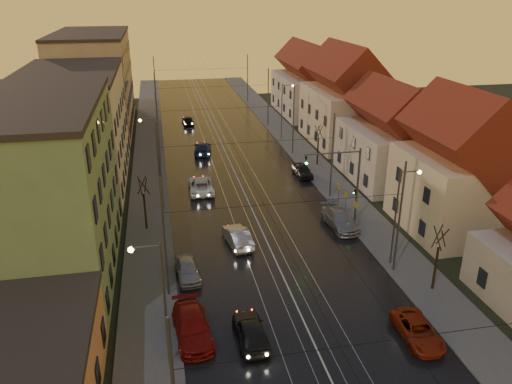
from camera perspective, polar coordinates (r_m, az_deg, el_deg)
ground at (r=30.95m, az=7.80°, el=-19.10°), size 160.00×160.00×0.00m
road at (r=65.56m, az=-3.34°, el=4.18°), size 16.00×120.00×0.04m
sidewalk_left at (r=65.03m, az=-12.12°, el=3.61°), size 4.00×120.00×0.15m
sidewalk_right at (r=67.55m, az=5.11°, el=4.73°), size 4.00×120.00×0.15m
tram_rail_0 at (r=65.30m, az=-5.26°, el=4.08°), size 0.06×120.00×0.03m
tram_rail_1 at (r=65.45m, az=-4.01°, el=4.16°), size 0.06×120.00×0.03m
tram_rail_2 at (r=65.65m, az=-2.68°, el=4.25°), size 0.06×120.00×0.03m
tram_rail_3 at (r=65.86m, az=-1.44°, el=4.33°), size 0.06×120.00×0.03m
apartment_left_1 at (r=39.43m, az=-23.82°, el=-0.28°), size 10.00×18.00×13.00m
apartment_left_2 at (r=58.30m, az=-20.01°, el=6.69°), size 10.00×20.00×12.00m
apartment_left_3 at (r=81.38m, az=-17.89°, el=11.80°), size 10.00×24.00×14.00m
house_right_1 at (r=47.08m, az=22.13°, el=2.13°), size 8.67×10.20×10.80m
house_right_2 at (r=58.02m, az=15.27°, el=5.78°), size 9.18×12.24×9.20m
house_right_3 at (r=71.05m, az=10.11°, el=10.13°), size 9.18×14.28×11.50m
house_right_4 at (r=87.90m, az=5.86°, el=12.15°), size 9.18×16.32×10.00m
catenary_pole_l_1 at (r=34.61m, az=-10.40°, el=-5.38°), size 0.16×0.16×9.00m
catenary_pole_r_1 at (r=38.54m, az=16.07°, el=-2.94°), size 0.16×0.16×9.00m
catenary_pole_l_2 at (r=48.43m, az=-10.89°, el=2.76°), size 0.16×0.16×9.00m
catenary_pole_r_2 at (r=51.31m, az=8.69°, el=4.03°), size 0.16×0.16×9.00m
catenary_pole_l_3 at (r=62.79m, az=-11.16°, el=7.24°), size 0.16×0.16×9.00m
catenary_pole_r_3 at (r=65.04m, az=4.29°, el=8.12°), size 0.16×0.16×9.00m
catenary_pole_l_4 at (r=77.40m, az=-11.33°, el=10.04°), size 0.16×0.16×9.00m
catenary_pole_r_4 at (r=79.24m, az=1.40°, el=10.74°), size 0.16×0.16×9.00m
catenary_pole_l_5 at (r=95.09m, az=-11.47°, el=12.26°), size 0.16×0.16×9.00m
catenary_pole_r_5 at (r=96.59m, az=-0.97°, el=12.84°), size 0.16×0.16×9.00m
street_lamp_0 at (r=28.36m, az=-11.09°, el=-11.25°), size 1.75×0.32×8.00m
street_lamp_1 at (r=39.41m, az=16.15°, el=-1.76°), size 1.75×0.32×8.00m
street_lamp_2 at (r=54.03m, az=-11.58°, el=5.19°), size 1.75×0.32×8.00m
street_lamp_3 at (r=71.66m, az=3.21°, el=9.79°), size 1.75×0.32×8.00m
traffic_light_mast at (r=45.79m, az=10.46°, el=1.77°), size 5.30×0.32×7.20m
bare_tree_0 at (r=45.46m, az=-12.61°, el=-1.43°), size 1.09×1.09×5.11m
bare_tree_1 at (r=37.88m, az=19.94°, el=-7.34°), size 1.09×1.09×5.11m
bare_tree_2 at (r=61.49m, az=7.09°, el=5.22°), size 1.09×1.09×5.11m
driving_car_0 at (r=31.91m, az=-0.63°, el=-15.61°), size 1.91×4.51×1.52m
driving_car_1 at (r=42.57m, az=-2.12°, el=-5.11°), size 2.22×4.88×1.55m
driving_car_2 at (r=53.81m, az=-6.32°, el=0.80°), size 2.69×5.60×1.54m
driving_car_3 at (r=66.51m, az=-6.13°, el=5.03°), size 2.75×5.47×1.52m
driving_car_4 at (r=81.33m, az=-7.80°, el=8.12°), size 1.82×4.29×1.45m
parked_left_2 at (r=32.50m, az=-7.33°, el=-15.00°), size 2.58×5.43×1.53m
parked_left_3 at (r=38.37m, az=-7.85°, el=-8.76°), size 1.97×4.23×1.40m
parked_right_0 at (r=33.71m, az=17.97°, el=-14.82°), size 2.22×4.55×1.25m
parked_right_1 at (r=46.27m, az=9.57°, el=-3.08°), size 2.52×5.48×1.55m
parked_right_2 at (r=58.18m, az=5.33°, el=2.45°), size 1.78×4.21×1.42m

